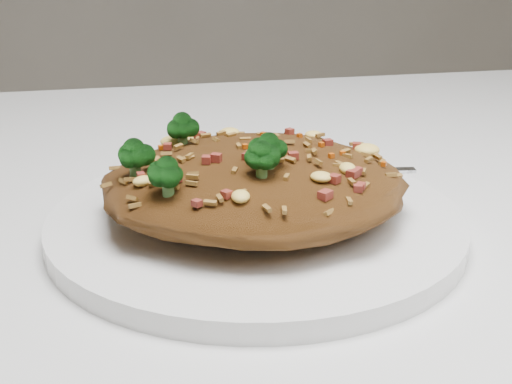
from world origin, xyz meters
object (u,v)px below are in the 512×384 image
(dining_table, at_px, (194,307))
(fried_rice, at_px, (255,173))
(fork, at_px, (322,172))
(plate, at_px, (256,222))

(dining_table, relative_size, fried_rice, 5.98)
(dining_table, height_order, fried_rice, fried_rice)
(fried_rice, xyz_separation_m, fork, (0.07, 0.07, -0.03))
(dining_table, distance_m, fork, 0.15)
(plate, relative_size, fork, 1.71)
(fork, bearing_deg, dining_table, -170.29)
(fried_rice, bearing_deg, fork, 44.96)
(fried_rice, distance_m, fork, 0.10)
(plate, distance_m, fried_rice, 0.04)
(dining_table, relative_size, fork, 7.39)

